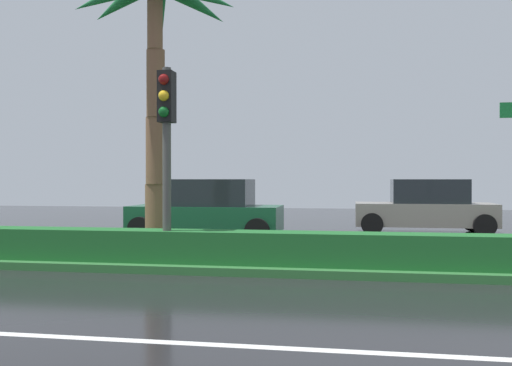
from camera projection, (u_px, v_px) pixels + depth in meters
ground_plane at (422, 261)px, 12.22m from camera, size 90.00×42.00×0.10m
near_lane_divider_stripe at (512, 360)px, 5.32m from camera, size 81.00×0.14×0.01m
median_strip at (428, 261)px, 11.23m from camera, size 85.50×4.00×0.15m
median_hedge at (439, 252)px, 9.85m from camera, size 76.50×0.70×0.60m
palm_tree_mid_left at (155, 20)px, 12.20m from camera, size 3.66×3.59×6.40m
traffic_signal_median_left at (166, 128)px, 10.54m from camera, size 0.28×0.43×3.66m
car_in_traffic_leading at (208, 210)px, 16.19m from camera, size 4.30×2.02×1.72m
car_in_traffic_second at (425, 207)px, 17.97m from camera, size 4.30×2.02×1.72m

